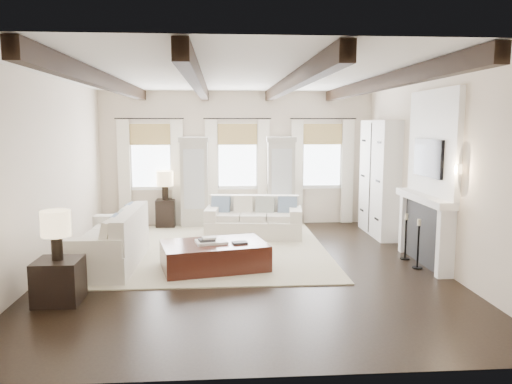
{
  "coord_description": "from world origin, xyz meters",
  "views": [
    {
      "loc": [
        -0.41,
        -8.25,
        2.42
      ],
      "look_at": [
        0.26,
        1.04,
        1.15
      ],
      "focal_mm": 35.0,
      "sensor_mm": 36.0,
      "label": 1
    }
  ],
  "objects": [
    {
      "name": "ground",
      "position": [
        0.0,
        0.0,
        0.0
      ],
      "size": [
        7.5,
        7.5,
        0.0
      ],
      "primitive_type": "plane",
      "color": "black",
      "rests_on": "ground"
    },
    {
      "name": "candlestick_far",
      "position": [
        2.9,
        0.29,
        0.35
      ],
      "size": [
        0.17,
        0.17,
        0.83
      ],
      "color": "black",
      "rests_on": "ground"
    },
    {
      "name": "lamp_back",
      "position": [
        -1.71,
        3.47,
        1.12
      ],
      "size": [
        0.39,
        0.39,
        0.68
      ],
      "color": "black",
      "rests_on": "side_table_back"
    },
    {
      "name": "side_table_front",
      "position": [
        -2.62,
        -1.51,
        0.3
      ],
      "size": [
        0.6,
        0.6,
        0.6
      ],
      "primitive_type": "cube",
      "color": "black",
      "rests_on": "ground"
    },
    {
      "name": "sofa_left",
      "position": [
        -2.27,
        0.22,
        0.39
      ],
      "size": [
        1.07,
        2.28,
        0.97
      ],
      "color": "white",
      "rests_on": "ground"
    },
    {
      "name": "ottoman",
      "position": [
        -0.53,
        -0.07,
        0.22
      ],
      "size": [
        1.9,
        1.41,
        0.45
      ],
      "primitive_type": "cube",
      "rotation": [
        0.0,
        0.0,
        0.22
      ],
      "color": "black",
      "rests_on": "ground"
    },
    {
      "name": "book_lower",
      "position": [
        -0.65,
        -0.09,
        0.51
      ],
      "size": [
        0.3,
        0.25,
        0.04
      ],
      "primitive_type": "cube",
      "rotation": [
        0.0,
        0.0,
        0.22
      ],
      "color": "#262628",
      "rests_on": "tray"
    },
    {
      "name": "tray",
      "position": [
        -0.57,
        -0.07,
        0.47
      ],
      "size": [
        0.57,
        0.48,
        0.04
      ],
      "primitive_type": "cube",
      "rotation": [
        0.0,
        0.0,
        0.22
      ],
      "color": "white",
      "rests_on": "ottoman"
    },
    {
      "name": "side_table_back",
      "position": [
        -1.71,
        3.47,
        0.33
      ],
      "size": [
        0.44,
        0.44,
        0.66
      ],
      "primitive_type": "cube",
      "color": "black",
      "rests_on": "ground"
    },
    {
      "name": "area_rug",
      "position": [
        -0.43,
        1.23,
        0.01
      ],
      "size": [
        4.07,
        4.63,
        0.02
      ],
      "primitive_type": "cube",
      "color": "beige",
      "rests_on": "ground"
    },
    {
      "name": "sofa_back",
      "position": [
        0.3,
        2.29,
        0.35
      ],
      "size": [
        2.13,
        1.14,
        0.87
      ],
      "color": "white",
      "rests_on": "ground"
    },
    {
      "name": "room_shell",
      "position": [
        0.75,
        0.9,
        1.89
      ],
      "size": [
        6.54,
        7.54,
        3.22
      ],
      "color": "beige",
      "rests_on": "ground"
    },
    {
      "name": "book_upper",
      "position": [
        -0.61,
        -0.1,
        0.54
      ],
      "size": [
        0.25,
        0.21,
        0.03
      ],
      "primitive_type": "cube",
      "rotation": [
        0.0,
        0.0,
        0.22
      ],
      "color": "beige",
      "rests_on": "book_lower"
    },
    {
      "name": "candlestick_near",
      "position": [
        2.9,
        -0.28,
        0.35
      ],
      "size": [
        0.17,
        0.17,
        0.85
      ],
      "color": "black",
      "rests_on": "ground"
    },
    {
      "name": "lamp_front",
      "position": [
        -2.62,
        -1.51,
        1.06
      ],
      "size": [
        0.39,
        0.39,
        0.67
      ],
      "color": "black",
      "rests_on": "side_table_front"
    },
    {
      "name": "book_loose",
      "position": [
        -0.1,
        -0.15,
        0.46
      ],
      "size": [
        0.27,
        0.23,
        0.03
      ],
      "primitive_type": "cube",
      "rotation": [
        0.0,
        0.0,
        0.22
      ],
      "color": "#262628",
      "rests_on": "ottoman"
    }
  ]
}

